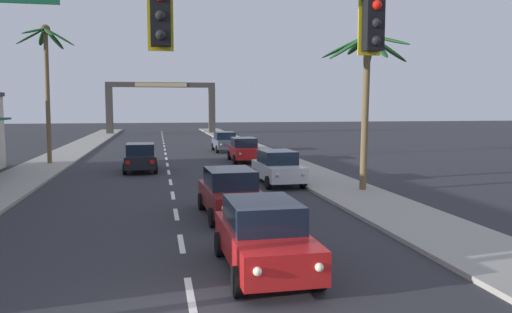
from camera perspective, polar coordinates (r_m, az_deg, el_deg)
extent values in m
cube|color=#9E998E|center=(30.01, 5.22, -1.59)|extent=(3.20, 110.00, 0.14)
cube|color=#9E998E|center=(29.69, -25.08, -2.19)|extent=(3.20, 110.00, 0.14)
cube|color=silver|center=(10.92, -7.50, -15.22)|extent=(0.16, 2.00, 0.01)
cube|color=silver|center=(14.65, -8.50, -9.74)|extent=(0.16, 2.00, 0.01)
cube|color=silver|center=(18.46, -9.07, -6.50)|extent=(0.16, 2.00, 0.01)
cube|color=silver|center=(22.31, -9.44, -4.38)|extent=(0.16, 2.00, 0.01)
cube|color=silver|center=(26.18, -9.70, -2.88)|extent=(0.16, 2.00, 0.01)
cube|color=silver|center=(30.07, -9.90, -1.77)|extent=(0.16, 2.00, 0.01)
cube|color=silver|center=(33.96, -10.05, -0.91)|extent=(0.16, 2.00, 0.01)
cube|color=silver|center=(37.87, -10.16, -0.23)|extent=(0.16, 2.00, 0.01)
cube|color=silver|center=(41.77, -10.26, 0.33)|extent=(0.16, 2.00, 0.01)
cube|color=silver|center=(45.68, -10.34, 0.78)|extent=(0.16, 2.00, 0.01)
cube|color=silver|center=(49.59, -10.41, 1.17)|extent=(0.16, 2.00, 0.01)
cube|color=silver|center=(53.51, -10.46, 1.50)|extent=(0.16, 2.00, 0.01)
cube|color=silver|center=(57.42, -10.51, 1.78)|extent=(0.16, 2.00, 0.01)
cube|color=silver|center=(61.34, -10.55, 2.03)|extent=(0.16, 2.00, 0.01)
cube|color=silver|center=(65.26, -10.59, 2.25)|extent=(0.16, 2.00, 0.01)
cube|color=silver|center=(69.18, -10.63, 2.45)|extent=(0.16, 2.00, 0.01)
cube|color=silver|center=(73.10, -10.66, 2.62)|extent=(0.16, 2.00, 0.01)
cube|color=silver|center=(77.02, -10.68, 2.77)|extent=(0.16, 2.00, 0.01)
cube|color=black|center=(9.27, 13.20, 14.44)|extent=(0.32, 0.26, 0.92)
sphere|color=red|center=(9.19, 13.62, 16.41)|extent=(0.17, 0.17, 0.17)
sphere|color=black|center=(9.14, 13.58, 14.56)|extent=(0.17, 0.17, 0.17)
sphere|color=black|center=(9.10, 13.53, 12.69)|extent=(0.17, 0.17, 0.17)
cube|color=yellow|center=(9.42, 12.78, 14.31)|extent=(0.42, 0.03, 1.04)
cube|color=black|center=(8.48, -10.83, 15.32)|extent=(0.32, 0.26, 0.92)
sphere|color=black|center=(8.34, -10.82, 15.48)|extent=(0.17, 0.17, 0.17)
sphere|color=black|center=(8.30, -10.78, 13.44)|extent=(0.17, 0.17, 0.17)
cube|color=yellow|center=(8.64, -10.84, 15.13)|extent=(0.42, 0.03, 1.04)
cube|color=red|center=(11.97, 0.92, -9.86)|extent=(1.81, 4.32, 0.72)
cube|color=black|center=(11.95, 0.76, -6.53)|extent=(1.63, 2.22, 0.64)
cylinder|color=black|center=(11.00, 7.10, -13.29)|extent=(0.23, 0.64, 0.64)
cylinder|color=black|center=(10.60, -2.03, -14.01)|extent=(0.23, 0.64, 0.64)
cylinder|color=black|center=(13.60, 3.17, -9.53)|extent=(0.23, 0.64, 0.64)
cylinder|color=black|center=(13.27, -4.15, -9.92)|extent=(0.23, 0.64, 0.64)
sphere|color=#F9EFC6|center=(10.12, 7.22, -12.39)|extent=(0.18, 0.18, 0.18)
sphere|color=#F9EFC6|center=(9.80, 0.17, -12.96)|extent=(0.18, 0.18, 0.18)
cube|color=red|center=(14.14, 1.59, -7.01)|extent=(0.24, 0.06, 0.20)
cube|color=red|center=(13.89, -3.75, -7.24)|extent=(0.24, 0.06, 0.20)
cube|color=maroon|center=(17.79, -2.88, -4.68)|extent=(1.94, 4.37, 0.72)
cube|color=black|center=(17.83, -2.98, -2.44)|extent=(1.69, 2.27, 0.64)
cylinder|color=black|center=(16.69, 0.97, -6.63)|extent=(0.25, 0.65, 0.64)
cylinder|color=black|center=(16.35, -4.93, -6.92)|extent=(0.25, 0.65, 0.64)
cylinder|color=black|center=(19.39, -1.14, -4.88)|extent=(0.25, 0.65, 0.64)
cylinder|color=black|center=(19.10, -6.22, -5.08)|extent=(0.25, 0.65, 0.64)
sphere|color=#F9EFC6|center=(15.83, 0.81, -5.69)|extent=(0.18, 0.18, 0.18)
sphere|color=#F9EFC6|center=(15.57, -3.64, -5.89)|extent=(0.18, 0.18, 0.18)
cube|color=red|center=(19.99, -2.17, -3.23)|extent=(0.24, 0.07, 0.20)
cube|color=red|center=(19.77, -5.93, -3.35)|extent=(0.24, 0.07, 0.20)
cube|color=black|center=(30.85, -13.00, -0.37)|extent=(1.84, 4.33, 0.72)
cube|color=black|center=(30.64, -13.03, 0.86)|extent=(1.64, 2.23, 0.64)
cylinder|color=black|center=(32.32, -14.48, -0.78)|extent=(0.23, 0.64, 0.64)
cylinder|color=black|center=(32.30, -11.42, -0.71)|extent=(0.23, 0.64, 0.64)
cylinder|color=black|center=(29.51, -14.70, -1.39)|extent=(0.23, 0.64, 0.64)
cylinder|color=black|center=(29.48, -11.35, -1.32)|extent=(0.23, 0.64, 0.64)
sphere|color=#B2B2AD|center=(33.02, -14.03, 0.14)|extent=(0.18, 0.18, 0.18)
sphere|color=#B2B2AD|center=(33.00, -11.87, 0.18)|extent=(0.18, 0.18, 0.18)
cube|color=red|center=(28.71, -14.38, -0.66)|extent=(0.24, 0.06, 0.20)
cube|color=red|center=(28.69, -11.75, -0.60)|extent=(0.24, 0.06, 0.20)
cube|color=#4C515B|center=(43.18, -3.56, 1.48)|extent=(1.83, 4.33, 0.72)
cube|color=black|center=(43.28, -3.60, 2.39)|extent=(1.63, 2.22, 0.64)
cylinder|color=black|center=(41.95, -2.11, 0.87)|extent=(0.23, 0.64, 0.64)
cylinder|color=black|center=(41.69, -4.44, 0.83)|extent=(0.23, 0.64, 0.64)
cylinder|color=black|center=(44.74, -2.73, 1.17)|extent=(0.23, 0.64, 0.64)
cylinder|color=black|center=(44.49, -4.93, 1.13)|extent=(0.23, 0.64, 0.64)
sphere|color=#B2B2AD|center=(41.13, -2.26, 1.39)|extent=(0.18, 0.18, 0.18)
sphere|color=#B2B2AD|center=(40.94, -3.97, 1.36)|extent=(0.18, 0.18, 0.18)
cube|color=red|center=(45.40, -3.14, 1.82)|extent=(0.24, 0.06, 0.20)
cube|color=red|center=(45.21, -4.79, 1.79)|extent=(0.24, 0.06, 0.20)
cube|color=silver|center=(25.06, 2.51, -1.62)|extent=(1.90, 4.35, 0.72)
cube|color=black|center=(25.13, 2.43, -0.04)|extent=(1.67, 2.25, 0.64)
cylinder|color=black|center=(24.02, 5.40, -2.84)|extent=(0.24, 0.65, 0.64)
cylinder|color=black|center=(23.54, 1.41, -2.99)|extent=(0.24, 0.65, 0.64)
cylinder|color=black|center=(26.70, 3.48, -1.95)|extent=(0.24, 0.65, 0.64)
cylinder|color=black|center=(26.27, -0.13, -2.07)|extent=(0.24, 0.65, 0.64)
sphere|color=#B2B2AD|center=(23.18, 5.43, -2.05)|extent=(0.18, 0.18, 0.18)
sphere|color=#B2B2AD|center=(22.82, 2.47, -2.15)|extent=(0.18, 0.18, 0.18)
cube|color=red|center=(27.29, 2.64, -0.81)|extent=(0.24, 0.07, 0.20)
cube|color=red|center=(26.97, -0.06, -0.88)|extent=(0.24, 0.07, 0.20)
cube|color=red|center=(35.20, -1.36, 0.52)|extent=(1.81, 4.32, 0.72)
cube|color=black|center=(35.29, -1.40, 1.64)|extent=(1.63, 2.22, 0.64)
cylinder|color=black|center=(33.99, 0.45, -0.28)|extent=(0.23, 0.64, 0.64)
cylinder|color=black|center=(33.71, -2.43, -0.33)|extent=(0.23, 0.64, 0.64)
cylinder|color=black|center=(36.77, -0.38, 0.18)|extent=(0.23, 0.64, 0.64)
cylinder|color=black|center=(36.51, -3.05, 0.13)|extent=(0.23, 0.64, 0.64)
sphere|color=#B2B2AD|center=(33.17, 0.29, 0.33)|extent=(0.18, 0.18, 0.18)
sphere|color=#B2B2AD|center=(32.96, -1.83, 0.30)|extent=(0.18, 0.18, 0.18)
cube|color=red|center=(37.42, -0.89, 0.98)|extent=(0.24, 0.06, 0.20)
cube|color=red|center=(37.22, -2.89, 0.95)|extent=(0.24, 0.06, 0.20)
cylinder|color=brown|center=(35.63, -22.62, 6.12)|extent=(0.35, 0.28, 8.78)
ellipsoid|color=#1E5123|center=(35.69, -21.39, 12.53)|extent=(1.87, 0.47, 1.19)
ellipsoid|color=#1E5123|center=(36.57, -21.94, 12.28)|extent=(1.18, 1.80, 1.26)
ellipsoid|color=#1E5123|center=(36.82, -23.10, 12.38)|extent=(1.11, 1.94, 1.02)
ellipsoid|color=#1E5123|center=(35.92, -24.26, 12.37)|extent=(1.89, 0.72, 1.20)
ellipsoid|color=#1E5123|center=(35.21, -23.97, 12.93)|extent=(1.41, 1.94, 0.72)
ellipsoid|color=#1E5123|center=(34.96, -22.50, 12.98)|extent=(1.15, 2.01, 0.80)
sphere|color=#4C4223|center=(35.96, -22.84, 13.21)|extent=(0.60, 0.60, 0.60)
cylinder|color=brown|center=(22.98, 12.31, 4.52)|extent=(0.39, 0.31, 6.91)
ellipsoid|color=#1E5123|center=(23.60, 14.72, 11.77)|extent=(2.06, 0.55, 1.24)
ellipsoid|color=#1E5123|center=(24.11, 12.59, 11.70)|extent=(1.21, 2.03, 1.24)
ellipsoid|color=#1E5123|center=(24.15, 11.47, 12.30)|extent=(0.44, 2.23, 0.76)
ellipsoid|color=#1E5123|center=(23.33, 10.00, 12.19)|extent=(2.01, 1.48, 1.05)
ellipsoid|color=#1E5123|center=(22.57, 10.48, 12.15)|extent=(2.08, 0.82, 1.24)
ellipsoid|color=#1E5123|center=(22.25, 13.61, 12.12)|extent=(0.42, 2.02, 1.28)
ellipsoid|color=#1E5123|center=(22.50, 14.81, 12.73)|extent=(1.39, 2.15, 0.74)
sphere|color=#4C4223|center=(23.19, 12.59, 13.20)|extent=(0.60, 0.60, 0.60)
cube|color=#423D38|center=(71.91, -16.35, 5.02)|extent=(0.90, 0.90, 6.49)
cube|color=#423D38|center=(72.03, -5.05, 5.23)|extent=(0.90, 0.90, 6.49)
cube|color=#423D38|center=(71.68, -10.75, 8.02)|extent=(15.02, 0.60, 0.70)
cube|color=tan|center=(71.36, -10.75, 8.03)|extent=(7.06, 0.08, 0.56)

